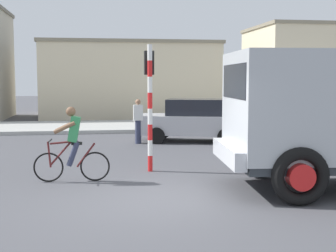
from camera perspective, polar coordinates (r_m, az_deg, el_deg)
The scene contains 8 objects.
ground_plane at distance 9.37m, azimuth -1.39°, elevation -8.86°, with size 120.00×120.00×0.00m, color #4C4C51.
sidewalk_far at distance 23.25m, azimuth -5.82°, elevation -0.02°, with size 80.00×5.00×0.16m, color #ADADA8.
cyclist at distance 11.14m, azimuth -11.33°, elevation -2.13°, with size 1.73×0.50×1.72m.
traffic_light_pole at distance 12.15m, azimuth -2.20°, elevation 4.30°, with size 0.24×0.43×3.20m.
car_red_near at distance 17.98m, azimuth 3.09°, elevation 0.72°, with size 4.32×2.75×1.60m.
pedestrian_near_kerb at distance 17.44m, azimuth -3.57°, elevation 0.66°, with size 0.34×0.22×1.62m.
building_mid_block at distance 31.47m, azimuth -4.73°, elevation 5.52°, with size 10.87×7.79×4.63m.
building_corner_right at distance 32.31m, azimuth 16.95°, elevation 6.22°, with size 7.88×6.37×5.66m.
Camera 1 is at (-1.15, -9.00, 2.34)m, focal length 51.34 mm.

